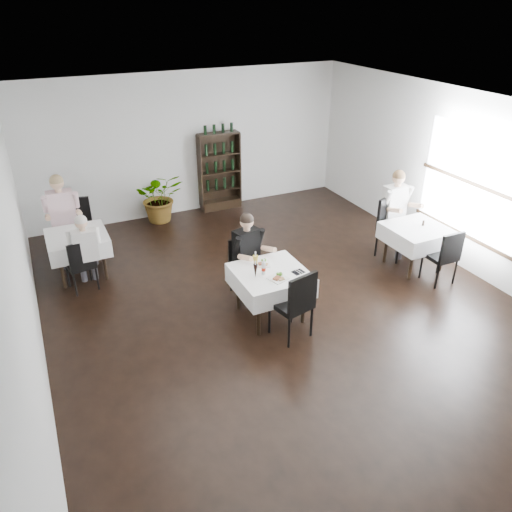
% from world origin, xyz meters
% --- Properties ---
extents(room_shell, '(9.00, 9.00, 9.00)m').
position_xyz_m(room_shell, '(0.00, 0.00, 1.50)').
color(room_shell, black).
rests_on(room_shell, ground).
extents(window_right, '(0.06, 2.30, 1.85)m').
position_xyz_m(window_right, '(3.48, 0.00, 1.50)').
color(window_right, white).
rests_on(window_right, room_shell).
extents(wine_shelf, '(0.90, 0.28, 1.75)m').
position_xyz_m(wine_shelf, '(0.60, 4.31, 0.85)').
color(wine_shelf, black).
rests_on(wine_shelf, ground).
extents(main_table, '(1.03, 1.03, 0.77)m').
position_xyz_m(main_table, '(-0.30, 0.00, 0.62)').
color(main_table, black).
rests_on(main_table, ground).
extents(left_table, '(0.98, 0.98, 0.77)m').
position_xyz_m(left_table, '(-2.70, 2.50, 0.62)').
color(left_table, black).
rests_on(left_table, ground).
extents(right_table, '(0.98, 0.98, 0.77)m').
position_xyz_m(right_table, '(2.70, 0.30, 0.62)').
color(right_table, black).
rests_on(right_table, ground).
extents(potted_tree, '(1.06, 0.94, 1.08)m').
position_xyz_m(potted_tree, '(-0.81, 4.20, 0.54)').
color(potted_tree, '#285E20').
rests_on(potted_tree, ground).
extents(main_chair_far, '(0.44, 0.45, 0.93)m').
position_xyz_m(main_chair_far, '(-0.38, 0.79, 0.53)').
color(main_chair_far, black).
rests_on(main_chair_far, ground).
extents(main_chair_near, '(0.59, 0.59, 1.07)m').
position_xyz_m(main_chair_near, '(-0.23, -0.63, 0.61)').
color(main_chair_near, black).
rests_on(main_chair_near, ground).
extents(left_chair_far, '(0.59, 0.59, 1.07)m').
position_xyz_m(left_chair_far, '(-2.59, 3.35, 0.61)').
color(left_chair_far, black).
rests_on(left_chair_far, ground).
extents(left_chair_near, '(0.49, 0.49, 0.92)m').
position_xyz_m(left_chair_near, '(-2.74, 1.95, 0.52)').
color(left_chair_near, black).
rests_on(left_chair_near, ground).
extents(right_chair_far, '(0.66, 0.67, 1.11)m').
position_xyz_m(right_chair_far, '(2.60, 0.87, 0.63)').
color(right_chair_far, black).
rests_on(right_chair_far, ground).
extents(right_chair_near, '(0.45, 0.45, 0.97)m').
position_xyz_m(right_chair_near, '(2.74, -0.36, 0.56)').
color(right_chair_near, black).
rests_on(right_chair_near, ground).
extents(diner_main, '(0.60, 0.63, 1.44)m').
position_xyz_m(diner_main, '(-0.36, 0.60, 0.84)').
color(diner_main, '#43424A').
rests_on(diner_main, ground).
extents(diner_left_far, '(0.61, 0.60, 1.61)m').
position_xyz_m(diner_left_far, '(-2.82, 3.16, 0.93)').
color(diner_left_far, '#43424A').
rests_on(diner_left_far, ground).
extents(diner_left_near, '(0.51, 0.51, 1.33)m').
position_xyz_m(diner_left_near, '(-2.63, 2.00, 0.77)').
color(diner_left_near, '#43424A').
rests_on(diner_left_near, ground).
extents(diner_right_far, '(0.60, 0.60, 1.57)m').
position_xyz_m(diner_right_far, '(2.78, 0.95, 0.91)').
color(diner_right_far, '#43424A').
rests_on(diner_right_far, ground).
extents(plate_far, '(0.28, 0.28, 0.07)m').
position_xyz_m(plate_far, '(-0.31, 0.24, 0.79)').
color(plate_far, white).
rests_on(plate_far, main_table).
extents(plate_near, '(0.31, 0.31, 0.08)m').
position_xyz_m(plate_near, '(-0.29, -0.24, 0.79)').
color(plate_near, white).
rests_on(plate_near, main_table).
extents(pilsner_dark, '(0.06, 0.06, 0.27)m').
position_xyz_m(pilsner_dark, '(-0.58, -0.07, 0.88)').
color(pilsner_dark, black).
rests_on(pilsner_dark, main_table).
extents(pilsner_lager, '(0.08, 0.08, 0.34)m').
position_xyz_m(pilsner_lager, '(-0.51, 0.07, 0.91)').
color(pilsner_lager, gold).
rests_on(pilsner_lager, main_table).
extents(coke_bottle, '(0.06, 0.06, 0.24)m').
position_xyz_m(coke_bottle, '(-0.43, -0.03, 0.87)').
color(coke_bottle, silver).
rests_on(coke_bottle, main_table).
extents(napkin_cutlery, '(0.19, 0.19, 0.02)m').
position_xyz_m(napkin_cutlery, '(0.05, -0.19, 0.78)').
color(napkin_cutlery, black).
rests_on(napkin_cutlery, main_table).
extents(pepper_mill, '(0.04, 0.04, 0.10)m').
position_xyz_m(pepper_mill, '(2.83, 0.31, 0.82)').
color(pepper_mill, black).
rests_on(pepper_mill, right_table).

